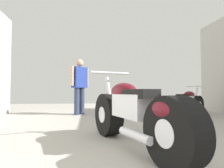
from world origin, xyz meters
The scene contains 4 objects.
ground_plane centered at (0.00, 3.24, 0.00)m, with size 16.28×16.28×0.00m, color #A8A399.
motorcycle_maroon_cruiser centered at (-0.28, 2.42, 0.41)m, with size 0.90×2.08×0.98m.
motorcycle_black_naked centered at (1.83, 5.16, 0.35)m, with size 1.63×1.20×0.86m.
mechanic_in_blue centered at (-1.08, 5.96, 0.94)m, with size 0.56×0.53×1.65m.
Camera 1 is at (-0.83, 0.17, 0.68)m, focal length 30.72 mm.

